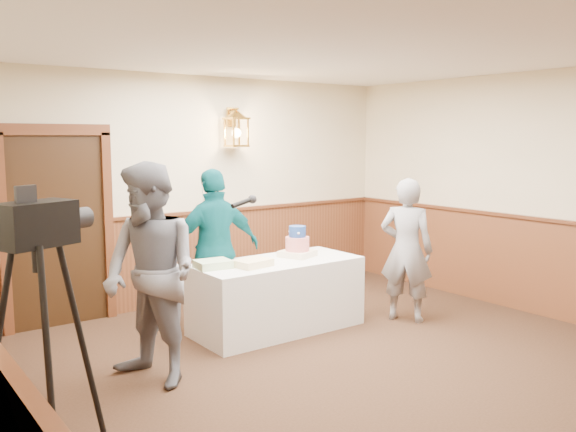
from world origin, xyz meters
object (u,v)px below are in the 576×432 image
tiered_cake (297,245)px  baker (406,250)px  sheet_cake_green (213,264)px  sheet_cake_yellow (253,263)px  display_table (277,295)px  tv_camera_rig (44,365)px  assistant_p (216,249)px  interviewer (151,275)px

tiered_cake → baker: bearing=-31.4°
sheet_cake_green → baker: baker is taller
tiered_cake → sheet_cake_yellow: bearing=-168.2°
display_table → tiered_cake: 0.60m
sheet_cake_green → sheet_cake_yellow: bearing=-25.8°
display_table → sheet_cake_green: (-0.72, 0.09, 0.41)m
display_table → sheet_cake_yellow: (-0.36, -0.08, 0.41)m
sheet_cake_green → tv_camera_rig: tv_camera_rig is taller
tv_camera_rig → display_table: bearing=8.9°
sheet_cake_yellow → sheet_cake_green: size_ratio=1.05×
baker → assistant_p: (-1.84, 1.04, 0.06)m
baker → sheet_cake_green: bearing=40.3°
tiered_cake → tv_camera_rig: size_ratio=0.25×
display_table → assistant_p: (-0.48, 0.46, 0.49)m
tiered_cake → tv_camera_rig: tv_camera_rig is taller
interviewer → tv_camera_rig: bearing=-62.4°
display_table → assistant_p: assistant_p is taller
tiered_cake → tv_camera_rig: bearing=-151.2°
tiered_cake → interviewer: bearing=-163.0°
assistant_p → tv_camera_rig: assistant_p is taller
interviewer → assistant_p: 1.55m
sheet_cake_green → tiered_cake: bearing=-1.8°
tv_camera_rig → tiered_cake: bearing=7.1°
display_table → interviewer: size_ratio=0.97×
sheet_cake_yellow → baker: baker is taller
tv_camera_rig → sheet_cake_green: bearing=18.3°
display_table → sheet_cake_yellow: bearing=-166.9°
tiered_cake → sheet_cake_yellow: (-0.68, -0.14, -0.10)m
display_table → tv_camera_rig: size_ratio=1.06×
sheet_cake_green → display_table: bearing=-7.1°
sheet_cake_green → tv_camera_rig: 2.72m
baker → sheet_cake_yellow: bearing=42.1°
display_table → tv_camera_rig: bearing=-149.4°
baker → tv_camera_rig: 4.31m
baker → tv_camera_rig: tv_camera_rig is taller
sheet_cake_yellow → interviewer: 1.39m
baker → tv_camera_rig: bearing=72.6°
tiered_cake → sheet_cake_green: (-1.04, 0.03, -0.09)m
sheet_cake_yellow → interviewer: interviewer is taller
sheet_cake_green → assistant_p: size_ratio=0.20×
sheet_cake_yellow → assistant_p: size_ratio=0.21×
assistant_p → tiered_cake: bearing=158.9°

